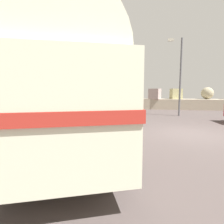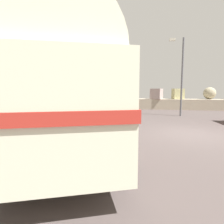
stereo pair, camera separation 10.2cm
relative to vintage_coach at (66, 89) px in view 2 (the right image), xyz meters
name	(u,v)px [view 2 (the right image)]	position (x,y,z in m)	size (l,w,h in m)	color
ground	(192,134)	(4.86, 2.76, -2.04)	(32.00, 26.00, 0.02)	#4E4341
breakwater	(170,102)	(5.19, 14.57, -1.31)	(31.36, 2.13, 2.40)	tan
vintage_coach	(66,89)	(0.00, 0.00, 0.00)	(5.42, 8.86, 3.70)	black
lamp_post	(181,72)	(5.26, 9.03, 1.32)	(1.09, 0.26, 5.94)	#5B5B60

